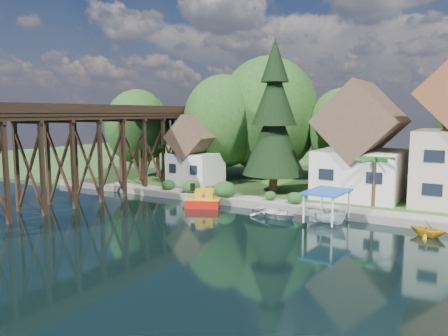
{
  "coord_description": "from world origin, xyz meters",
  "views": [
    {
      "loc": [
        16.65,
        -26.39,
        8.51
      ],
      "look_at": [
        -2.31,
        6.0,
        3.76
      ],
      "focal_mm": 35.0,
      "sensor_mm": 36.0,
      "label": 1
    }
  ],
  "objects_px": {
    "boat_canopy": "(327,209)",
    "boat_yellow": "(428,228)",
    "trestle_bridge": "(102,145)",
    "house_left": "(361,148)",
    "tugboat": "(203,200)",
    "conifer": "(274,120)",
    "palm_tree": "(375,160)",
    "shed": "(196,154)",
    "boat_white_a": "(275,211)"
  },
  "relations": [
    {
      "from": "trestle_bridge",
      "to": "palm_tree",
      "type": "xyz_separation_m",
      "value": [
        25.1,
        6.94,
        -0.86
      ]
    },
    {
      "from": "tugboat",
      "to": "boat_yellow",
      "type": "relative_size",
      "value": 1.45
    },
    {
      "from": "palm_tree",
      "to": "trestle_bridge",
      "type": "bearing_deg",
      "value": -164.54
    },
    {
      "from": "house_left",
      "to": "tugboat",
      "type": "xyz_separation_m",
      "value": [
        -11.55,
        -9.93,
        -4.47
      ]
    },
    {
      "from": "palm_tree",
      "to": "conifer",
      "type": "bearing_deg",
      "value": 171.96
    },
    {
      "from": "boat_white_a",
      "to": "boat_canopy",
      "type": "relative_size",
      "value": 0.99
    },
    {
      "from": "palm_tree",
      "to": "boat_canopy",
      "type": "bearing_deg",
      "value": -110.72
    },
    {
      "from": "conifer",
      "to": "boat_canopy",
      "type": "relative_size",
      "value": 3.6
    },
    {
      "from": "palm_tree",
      "to": "boat_yellow",
      "type": "distance_m",
      "value": 8.68
    },
    {
      "from": "tugboat",
      "to": "boat_canopy",
      "type": "bearing_deg",
      "value": 0.2
    },
    {
      "from": "boat_white_a",
      "to": "boat_canopy",
      "type": "bearing_deg",
      "value": -73.18
    },
    {
      "from": "conifer",
      "to": "boat_white_a",
      "type": "distance_m",
      "value": 11.02
    },
    {
      "from": "trestle_bridge",
      "to": "boat_white_a",
      "type": "distance_m",
      "value": 19.13
    },
    {
      "from": "trestle_bridge",
      "to": "shed",
      "type": "distance_m",
      "value": 10.69
    },
    {
      "from": "trestle_bridge",
      "to": "house_left",
      "type": "relative_size",
      "value": 4.01
    },
    {
      "from": "conifer",
      "to": "tugboat",
      "type": "bearing_deg",
      "value": -115.61
    },
    {
      "from": "conifer",
      "to": "boat_yellow",
      "type": "height_order",
      "value": "conifer"
    },
    {
      "from": "palm_tree",
      "to": "boat_canopy",
      "type": "relative_size",
      "value": 1.08
    },
    {
      "from": "shed",
      "to": "conifer",
      "type": "distance_m",
      "value": 10.84
    },
    {
      "from": "trestle_bridge",
      "to": "tugboat",
      "type": "relative_size",
      "value": 12.56
    },
    {
      "from": "conifer",
      "to": "boat_white_a",
      "type": "xyz_separation_m",
      "value": [
        3.44,
        -7.43,
        -7.38
      ]
    },
    {
      "from": "palm_tree",
      "to": "boat_yellow",
      "type": "relative_size",
      "value": 1.89
    },
    {
      "from": "trestle_bridge",
      "to": "boat_yellow",
      "type": "relative_size",
      "value": 18.23
    },
    {
      "from": "house_left",
      "to": "boat_yellow",
      "type": "height_order",
      "value": "house_left"
    },
    {
      "from": "trestle_bridge",
      "to": "boat_yellow",
      "type": "distance_m",
      "value": 30.39
    },
    {
      "from": "conifer",
      "to": "palm_tree",
      "type": "distance_m",
      "value": 10.7
    },
    {
      "from": "boat_yellow",
      "to": "house_left",
      "type": "bearing_deg",
      "value": 50.03
    },
    {
      "from": "house_left",
      "to": "tugboat",
      "type": "bearing_deg",
      "value": -139.32
    },
    {
      "from": "palm_tree",
      "to": "boat_yellow",
      "type": "bearing_deg",
      "value": -50.83
    },
    {
      "from": "shed",
      "to": "conifer",
      "type": "bearing_deg",
      "value": -5.49
    },
    {
      "from": "boat_canopy",
      "to": "shed",
      "type": "bearing_deg",
      "value": 154.81
    },
    {
      "from": "house_left",
      "to": "boat_yellow",
      "type": "relative_size",
      "value": 4.55
    },
    {
      "from": "conifer",
      "to": "boat_yellow",
      "type": "bearing_deg",
      "value": -26.45
    },
    {
      "from": "trestle_bridge",
      "to": "boat_canopy",
      "type": "xyz_separation_m",
      "value": [
        22.83,
        0.94,
        -4.24
      ]
    },
    {
      "from": "shed",
      "to": "palm_tree",
      "type": "bearing_deg",
      "value": -6.77
    },
    {
      "from": "trestle_bridge",
      "to": "shed",
      "type": "height_order",
      "value": "trestle_bridge"
    },
    {
      "from": "shed",
      "to": "tugboat",
      "type": "relative_size",
      "value": 2.23
    },
    {
      "from": "tugboat",
      "to": "boat_canopy",
      "type": "xyz_separation_m",
      "value": [
        11.37,
        0.04,
        0.44
      ]
    },
    {
      "from": "boat_canopy",
      "to": "palm_tree",
      "type": "bearing_deg",
      "value": 69.28
    },
    {
      "from": "trestle_bridge",
      "to": "boat_yellow",
      "type": "bearing_deg",
      "value": 1.74
    },
    {
      "from": "boat_yellow",
      "to": "tugboat",
      "type": "bearing_deg",
      "value": 104.81
    },
    {
      "from": "shed",
      "to": "boat_canopy",
      "type": "height_order",
      "value": "shed"
    },
    {
      "from": "boat_canopy",
      "to": "boat_yellow",
      "type": "xyz_separation_m",
      "value": [
        7.18,
        -0.03,
        -0.47
      ]
    },
    {
      "from": "conifer",
      "to": "palm_tree",
      "type": "xyz_separation_m",
      "value": [
        10.07,
        -1.42,
        -3.33
      ]
    },
    {
      "from": "trestle_bridge",
      "to": "boat_yellow",
      "type": "xyz_separation_m",
      "value": [
        30.01,
        0.91,
        -4.71
      ]
    },
    {
      "from": "house_left",
      "to": "shed",
      "type": "height_order",
      "value": "house_left"
    },
    {
      "from": "house_left",
      "to": "boat_yellow",
      "type": "xyz_separation_m",
      "value": [
        7.01,
        -9.92,
        -4.5
      ]
    },
    {
      "from": "trestle_bridge",
      "to": "conifer",
      "type": "height_order",
      "value": "conifer"
    },
    {
      "from": "shed",
      "to": "boat_canopy",
      "type": "xyz_separation_m",
      "value": [
        17.83,
        -8.39,
        -2.72
      ]
    },
    {
      "from": "shed",
      "to": "boat_white_a",
      "type": "height_order",
      "value": "shed"
    }
  ]
}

